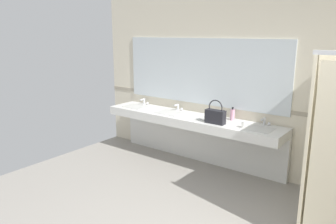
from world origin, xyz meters
TOP-DOWN VIEW (x-y plane):
  - wall_back at (0.00, 2.71)m, footprint 7.45×0.12m
  - wall_back_tile_band at (0.00, 2.64)m, footprint 7.45×0.01m
  - vanity_counter at (-1.67, 2.41)m, footprint 3.09×0.59m
  - mirror_panel at (-1.67, 2.63)m, footprint 2.99×0.02m
  - handbag at (-1.12, 2.18)m, footprint 0.30×0.12m
  - soap_dispenser at (-1.00, 2.51)m, footprint 0.07×0.07m
  - paper_cup at (-0.68, 2.22)m, footprint 0.07×0.07m

SIDE VIEW (x-z plane):
  - vanity_counter at x=-1.67m, z-range 0.15..1.09m
  - paper_cup at x=-0.68m, z-range 0.83..0.93m
  - soap_dispenser at x=-1.00m, z-range 0.82..1.02m
  - handbag at x=-1.12m, z-range 0.77..1.13m
  - wall_back_tile_band at x=0.00m, z-range 1.02..1.08m
  - wall_back at x=0.00m, z-range 0.00..2.91m
  - mirror_panel at x=-1.67m, z-range 0.98..2.06m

